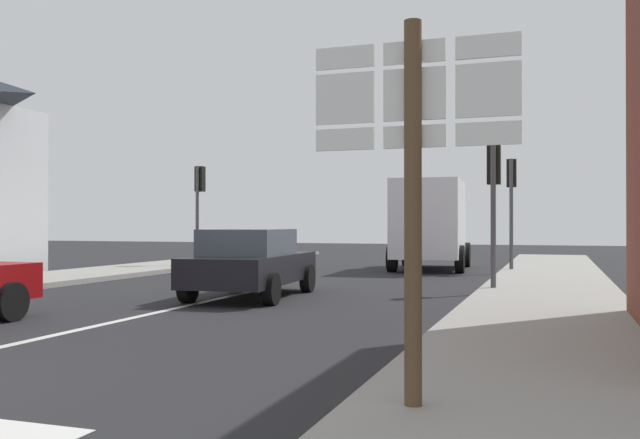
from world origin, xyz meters
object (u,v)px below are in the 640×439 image
sedan_far (251,262)px  traffic_light_far_right (511,189)px  traffic_light_far_left (199,193)px  traffic_light_near_right (494,183)px  route_sign_post (413,171)px  delivery_truck (430,222)px

sedan_far → traffic_light_far_right: bearing=62.7°
sedan_far → traffic_light_far_left: (-5.88, 8.41, 1.94)m
sedan_far → traffic_light_far_left: size_ratio=1.19×
traffic_light_near_right → traffic_light_far_left: size_ratio=0.93×
route_sign_post → traffic_light_near_right: bearing=91.4°
traffic_light_near_right → traffic_light_far_right: (0.00, 6.77, 0.21)m
traffic_light_near_right → traffic_light_far_right: 6.78m
delivery_truck → route_sign_post: route_sign_post is taller
traffic_light_near_right → traffic_light_far_left: (-10.75, 5.74, 0.19)m
delivery_truck → route_sign_post: bearing=-80.7°
delivery_truck → traffic_light_far_right: 3.09m
sedan_far → route_sign_post: (5.13, -8.12, 1.24)m
sedan_far → route_sign_post: 9.69m
delivery_truck → traffic_light_far_right: traffic_light_far_right is taller
delivery_truck → traffic_light_far_right: bearing=-17.3°
sedan_far → traffic_light_far_right: size_ratio=1.18×
delivery_truck → traffic_light_near_right: (2.77, -7.64, 0.86)m
route_sign_post → traffic_light_far_left: (-11.01, 16.53, 0.70)m
delivery_truck → traffic_light_far_left: bearing=-166.6°
sedan_far → delivery_truck: delivery_truck is taller
delivery_truck → traffic_light_near_right: size_ratio=1.51×
delivery_truck → route_sign_post: 18.68m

